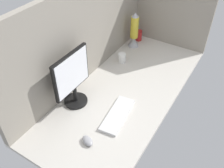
{
  "coord_description": "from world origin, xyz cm",
  "views": [
    {
      "loc": [
        -136.31,
        -71.44,
        134.51
      ],
      "look_at": [
        -13.68,
        0.0,
        14.0
      ],
      "focal_mm": 39.66,
      "sensor_mm": 36.0,
      "label": 1
    }
  ],
  "objects_px": {
    "keyboard": "(118,115)",
    "mouse": "(88,141)",
    "lava_lamp": "(134,33)",
    "mug_ceramic_white": "(122,58)",
    "monitor": "(72,78)",
    "mug_red_plastic": "(139,35)"
  },
  "relations": [
    {
      "from": "mug_ceramic_white",
      "to": "mug_red_plastic",
      "type": "distance_m",
      "value": 0.44
    },
    {
      "from": "mug_ceramic_white",
      "to": "keyboard",
      "type": "bearing_deg",
      "value": -152.74
    },
    {
      "from": "keyboard",
      "to": "mouse",
      "type": "distance_m",
      "value": 0.31
    },
    {
      "from": "keyboard",
      "to": "mouse",
      "type": "bearing_deg",
      "value": 164.35
    },
    {
      "from": "mouse",
      "to": "mug_ceramic_white",
      "type": "height_order",
      "value": "mug_ceramic_white"
    },
    {
      "from": "mug_ceramic_white",
      "to": "lava_lamp",
      "type": "bearing_deg",
      "value": 7.99
    },
    {
      "from": "mug_red_plastic",
      "to": "keyboard",
      "type": "bearing_deg",
      "value": -160.81
    },
    {
      "from": "mug_ceramic_white",
      "to": "lava_lamp",
      "type": "height_order",
      "value": "lava_lamp"
    },
    {
      "from": "mug_ceramic_white",
      "to": "mug_red_plastic",
      "type": "bearing_deg",
      "value": 6.6
    },
    {
      "from": "mug_red_plastic",
      "to": "lava_lamp",
      "type": "relative_size",
      "value": 0.31
    },
    {
      "from": "monitor",
      "to": "keyboard",
      "type": "xyz_separation_m",
      "value": [
        0.04,
        -0.36,
        -0.22
      ]
    },
    {
      "from": "monitor",
      "to": "mug_red_plastic",
      "type": "relative_size",
      "value": 3.97
    },
    {
      "from": "mug_ceramic_white",
      "to": "lava_lamp",
      "type": "xyz_separation_m",
      "value": [
        0.31,
        0.04,
        0.1
      ]
    },
    {
      "from": "keyboard",
      "to": "mug_ceramic_white",
      "type": "xyz_separation_m",
      "value": [
        0.61,
        0.31,
        0.03
      ]
    },
    {
      "from": "monitor",
      "to": "mug_red_plastic",
      "type": "bearing_deg",
      "value": 0.49
    },
    {
      "from": "lava_lamp",
      "to": "mug_red_plastic",
      "type": "bearing_deg",
      "value": 3.24
    },
    {
      "from": "mug_ceramic_white",
      "to": "monitor",
      "type": "bearing_deg",
      "value": 176.38
    },
    {
      "from": "mouse",
      "to": "mug_red_plastic",
      "type": "height_order",
      "value": "mug_red_plastic"
    },
    {
      "from": "keyboard",
      "to": "mouse",
      "type": "xyz_separation_m",
      "value": [
        -0.31,
        0.05,
        0.01
      ]
    },
    {
      "from": "mug_red_plastic",
      "to": "mouse",
      "type": "bearing_deg",
      "value": -166.77
    },
    {
      "from": "keyboard",
      "to": "mug_red_plastic",
      "type": "bearing_deg",
      "value": 12.1
    },
    {
      "from": "mouse",
      "to": "lava_lamp",
      "type": "distance_m",
      "value": 1.27
    }
  ]
}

